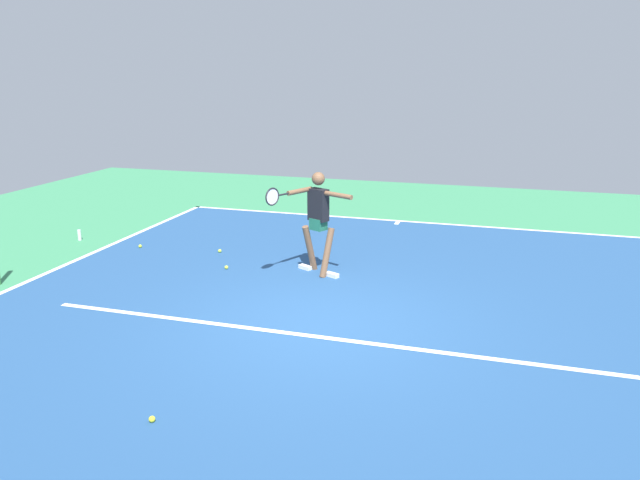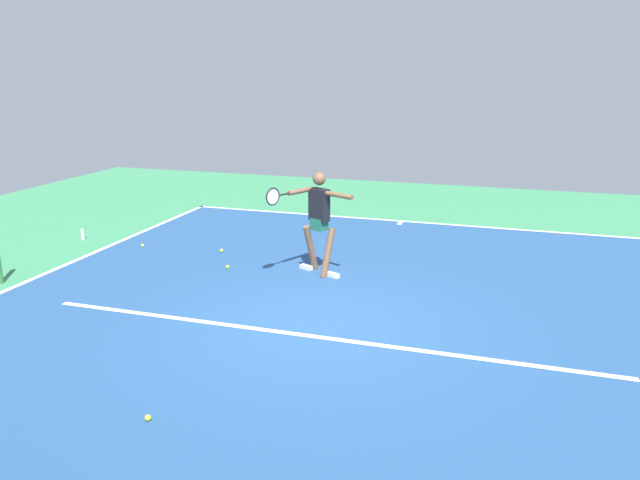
# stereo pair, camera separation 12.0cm
# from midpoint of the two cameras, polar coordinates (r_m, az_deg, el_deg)

# --- Properties ---
(ground_plane) EXTENTS (22.51, 22.51, 0.00)m
(ground_plane) POSITION_cam_midpoint_polar(r_m,az_deg,el_deg) (8.61, -0.21, -7.76)
(ground_plane) COLOR #388456
(court_surface) EXTENTS (10.49, 12.59, 0.00)m
(court_surface) POSITION_cam_midpoint_polar(r_m,az_deg,el_deg) (8.61, -0.21, -7.75)
(court_surface) COLOR navy
(court_surface) RESTS_ON ground_plane
(court_line_baseline_near) EXTENTS (10.49, 0.10, 0.01)m
(court_line_baseline_near) POSITION_cam_midpoint_polar(r_m,az_deg,el_deg) (14.40, 7.08, 1.78)
(court_line_baseline_near) COLOR white
(court_line_baseline_near) RESTS_ON ground_plane
(court_line_sideline_right) EXTENTS (0.10, 12.59, 0.01)m
(court_line_sideline_right) POSITION_cam_midpoint_polar(r_m,az_deg,el_deg) (11.19, -26.65, -3.87)
(court_line_sideline_right) COLOR white
(court_line_sideline_right) RESTS_ON ground_plane
(court_line_service) EXTENTS (7.87, 0.10, 0.01)m
(court_line_service) POSITION_cam_midpoint_polar(r_m,az_deg,el_deg) (8.23, -1.11, -8.90)
(court_line_service) COLOR white
(court_line_service) RESTS_ON ground_plane
(court_line_centre_mark) EXTENTS (0.10, 0.30, 0.01)m
(court_line_centre_mark) POSITION_cam_midpoint_polar(r_m,az_deg,el_deg) (14.21, 6.94, 1.59)
(court_line_centre_mark) COLOR white
(court_line_centre_mark) RESTS_ON ground_plane
(tennis_player) EXTENTS (1.27, 1.14, 1.78)m
(tennis_player) POSITION_cam_midpoint_polar(r_m,az_deg,el_deg) (10.35, -0.60, 2.23)
(tennis_player) COLOR brown
(tennis_player) RESTS_ON ground_plane
(tennis_ball_near_player) EXTENTS (0.07, 0.07, 0.07)m
(tennis_ball_near_player) POSITION_cam_midpoint_polar(r_m,az_deg,el_deg) (10.99, -8.99, -2.52)
(tennis_ball_near_player) COLOR #C6E53D
(tennis_ball_near_player) RESTS_ON ground_plane
(tennis_ball_far_corner) EXTENTS (0.07, 0.07, 0.07)m
(tennis_ball_far_corner) POSITION_cam_midpoint_polar(r_m,az_deg,el_deg) (12.67, -16.60, -0.55)
(tennis_ball_far_corner) COLOR #CCE033
(tennis_ball_far_corner) RESTS_ON ground_plane
(tennis_ball_centre_court) EXTENTS (0.07, 0.07, 0.07)m
(tennis_ball_centre_court) POSITION_cam_midpoint_polar(r_m,az_deg,el_deg) (6.63, -15.83, -15.69)
(tennis_ball_centre_court) COLOR yellow
(tennis_ball_centre_court) RESTS_ON ground_plane
(tennis_ball_near_service_line) EXTENTS (0.07, 0.07, 0.07)m
(tennis_ball_near_service_line) POSITION_cam_midpoint_polar(r_m,az_deg,el_deg) (11.99, -9.57, -1.00)
(tennis_ball_near_service_line) COLOR #C6E53D
(tennis_ball_near_service_line) RESTS_ON ground_plane
(water_bottle) EXTENTS (0.07, 0.07, 0.22)m
(water_bottle) POSITION_cam_midpoint_polar(r_m,az_deg,el_deg) (13.62, -21.65, 0.43)
(water_bottle) COLOR white
(water_bottle) RESTS_ON ground_plane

